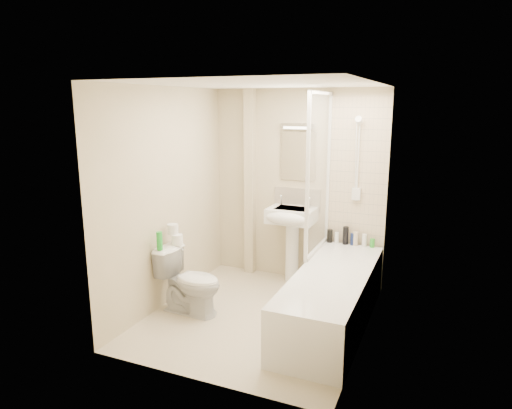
% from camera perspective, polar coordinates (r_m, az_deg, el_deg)
% --- Properties ---
extents(floor, '(2.50, 2.50, 0.00)m').
position_cam_1_polar(floor, '(5.00, 0.32, -13.81)').
color(floor, beige).
rests_on(floor, ground).
extents(wall_back, '(2.20, 0.02, 2.40)m').
position_cam_1_polar(wall_back, '(5.75, 5.16, 2.27)').
color(wall_back, beige).
rests_on(wall_back, ground).
extents(wall_left, '(0.02, 2.50, 2.40)m').
position_cam_1_polar(wall_left, '(5.11, -11.11, 0.80)').
color(wall_left, beige).
rests_on(wall_left, ground).
extents(wall_right, '(0.02, 2.50, 2.40)m').
position_cam_1_polar(wall_right, '(4.31, 13.98, -1.54)').
color(wall_right, beige).
rests_on(wall_right, ground).
extents(ceiling, '(2.20, 2.50, 0.02)m').
position_cam_1_polar(ceiling, '(4.49, 0.36, 14.84)').
color(ceiling, white).
rests_on(ceiling, wall_back).
extents(tile_back, '(0.70, 0.01, 1.75)m').
position_cam_1_polar(tile_back, '(5.52, 12.61, 3.96)').
color(tile_back, beige).
rests_on(tile_back, wall_back).
extents(tile_right, '(0.01, 2.10, 1.75)m').
position_cam_1_polar(tile_right, '(4.40, 14.29, 1.74)').
color(tile_right, beige).
rests_on(tile_right, wall_right).
extents(pipe_boxing, '(0.12, 0.12, 2.40)m').
position_cam_1_polar(pipe_boxing, '(5.91, -0.75, 2.60)').
color(pipe_boxing, beige).
rests_on(pipe_boxing, ground).
extents(splashback, '(0.60, 0.02, 0.30)m').
position_cam_1_polar(splashback, '(5.77, 5.14, 0.59)').
color(splashback, beige).
rests_on(splashback, wall_back).
extents(mirror, '(0.46, 0.01, 0.60)m').
position_cam_1_polar(mirror, '(5.68, 5.24, 6.02)').
color(mirror, white).
rests_on(mirror, wall_back).
extents(strip_light, '(0.42, 0.07, 0.07)m').
position_cam_1_polar(strip_light, '(5.63, 5.25, 9.74)').
color(strip_light, silver).
rests_on(strip_light, wall_back).
extents(bathtub, '(0.70, 2.10, 0.55)m').
position_cam_1_polar(bathtub, '(4.80, 9.48, -11.39)').
color(bathtub, white).
rests_on(bathtub, ground).
extents(shower_screen, '(0.04, 0.92, 1.80)m').
position_cam_1_polar(shower_screen, '(5.17, 7.89, 3.85)').
color(shower_screen, white).
rests_on(shower_screen, bathtub).
extents(shower_fixture, '(0.10, 0.16, 0.99)m').
position_cam_1_polar(shower_fixture, '(5.46, 12.56, 5.15)').
color(shower_fixture, white).
rests_on(shower_fixture, wall_back).
extents(pedestal_sink, '(0.57, 0.51, 1.10)m').
position_cam_1_polar(pedestal_sink, '(5.62, 4.38, -2.44)').
color(pedestal_sink, white).
rests_on(pedestal_sink, ground).
extents(bottle_black_a, '(0.07, 0.07, 0.16)m').
position_cam_1_polar(bottle_black_a, '(5.67, 9.21, -3.91)').
color(bottle_black_a, black).
rests_on(bottle_black_a, bathtub).
extents(bottle_white_a, '(0.05, 0.05, 0.14)m').
position_cam_1_polar(bottle_white_a, '(5.66, 10.06, -4.11)').
color(bottle_white_a, white).
rests_on(bottle_white_a, bathtub).
extents(bottle_black_b, '(0.07, 0.07, 0.22)m').
position_cam_1_polar(bottle_black_b, '(5.62, 11.14, -3.82)').
color(bottle_black_b, black).
rests_on(bottle_black_b, bathtub).
extents(bottle_blue, '(0.06, 0.06, 0.15)m').
position_cam_1_polar(bottle_blue, '(5.62, 12.01, -4.26)').
color(bottle_blue, '#121F50').
rests_on(bottle_blue, bathtub).
extents(bottle_cream, '(0.06, 0.06, 0.17)m').
position_cam_1_polar(bottle_cream, '(5.61, 12.32, -4.18)').
color(bottle_cream, beige).
rests_on(bottle_cream, bathtub).
extents(bottle_white_b, '(0.06, 0.06, 0.15)m').
position_cam_1_polar(bottle_white_b, '(5.59, 13.39, -4.37)').
color(bottle_white_b, white).
rests_on(bottle_white_b, bathtub).
extents(bottle_green, '(0.06, 0.06, 0.10)m').
position_cam_1_polar(bottle_green, '(5.59, 14.33, -4.70)').
color(bottle_green, green).
rests_on(bottle_green, bathtub).
extents(toilet, '(0.47, 0.74, 0.71)m').
position_cam_1_polar(toilet, '(5.01, -8.23, -9.45)').
color(toilet, white).
rests_on(toilet, ground).
extents(toilet_roll_lower, '(0.12, 0.12, 0.11)m').
position_cam_1_polar(toilet_roll_lower, '(5.06, -9.82, -4.34)').
color(toilet_roll_lower, white).
rests_on(toilet_roll_lower, toilet).
extents(toilet_roll_upper, '(0.12, 0.12, 0.11)m').
position_cam_1_polar(toilet_roll_upper, '(5.06, -10.37, -3.04)').
color(toilet_roll_upper, white).
rests_on(toilet_roll_upper, toilet_roll_lower).
extents(green_bottle, '(0.06, 0.06, 0.20)m').
position_cam_1_polar(green_bottle, '(4.90, -11.97, -4.48)').
color(green_bottle, green).
rests_on(green_bottle, toilet).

